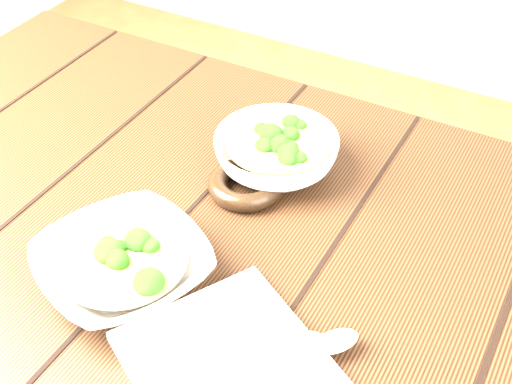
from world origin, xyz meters
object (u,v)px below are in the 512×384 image
Objects in this scene: trivet at (246,184)px; napkin at (235,374)px; table at (194,291)px; soup_bowl_front at (123,265)px; soup_bowl_back at (276,152)px.

trivet is 0.31m from napkin.
table is 11.18× the size of trivet.
table is 0.19m from soup_bowl_front.
napkin is (0.13, -0.34, -0.02)m from soup_bowl_back.
soup_bowl_front is 0.20m from napkin.
table is at bearing 164.44° from napkin.
soup_bowl_front is at bearing -102.44° from trivet.
soup_bowl_back reaches higher than soup_bowl_front.
table is 0.17m from trivet.
soup_bowl_back is 0.91× the size of napkin.
trivet is (0.05, 0.22, -0.01)m from soup_bowl_front.
soup_bowl_back is 0.07m from trivet.
table is at bearing -104.84° from trivet.
trivet is 0.45× the size of napkin.
soup_bowl_front is 0.29m from soup_bowl_back.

